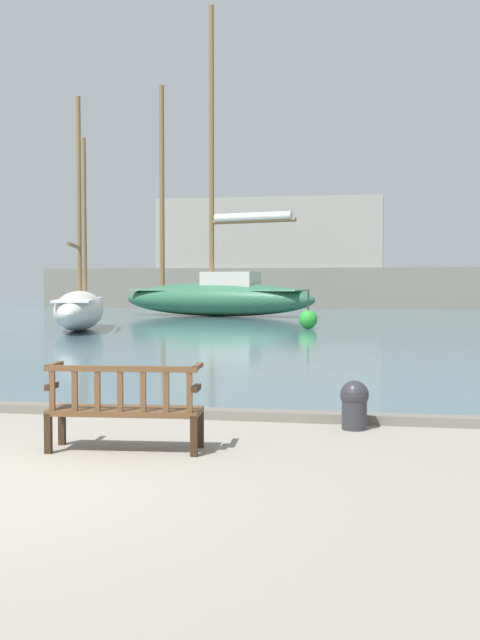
{
  "coord_description": "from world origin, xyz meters",
  "views": [
    {
      "loc": [
        3.54,
        -6.3,
        1.77
      ],
      "look_at": [
        0.38,
        10.0,
        1.0
      ],
      "focal_mm": 45.0,
      "sensor_mm": 36.0,
      "label": 1
    }
  ],
  "objects_px": {
    "park_bench": "(125,407)",
    "channel_buoy": "(308,319)",
    "sailboat_outer_port": "(80,308)",
    "sailboat_far_starboard": "(217,292)",
    "mooring_bollard": "(354,403)"
  },
  "relations": [
    {
      "from": "sailboat_far_starboard",
      "to": "channel_buoy",
      "type": "xyz_separation_m",
      "value": [
        5.7,
        -10.12,
        -0.85
      ]
    },
    {
      "from": "park_bench",
      "to": "sailboat_outer_port",
      "type": "distance_m",
      "value": 20.83
    },
    {
      "from": "mooring_bollard",
      "to": "channel_buoy",
      "type": "distance_m",
      "value": 19.87
    },
    {
      "from": "sailboat_outer_port",
      "to": "mooring_bollard",
      "type": "relative_size",
      "value": 14.01
    },
    {
      "from": "sailboat_outer_port",
      "to": "channel_buoy",
      "type": "height_order",
      "value": "sailboat_outer_port"
    },
    {
      "from": "park_bench",
      "to": "mooring_bollard",
      "type": "relative_size",
      "value": 2.76
    },
    {
      "from": "sailboat_outer_port",
      "to": "sailboat_far_starboard",
      "type": "distance_m",
      "value": 12.65
    },
    {
      "from": "park_bench",
      "to": "channel_buoy",
      "type": "bearing_deg",
      "value": 90.97
    },
    {
      "from": "park_bench",
      "to": "channel_buoy",
      "type": "height_order",
      "value": "channel_buoy"
    },
    {
      "from": "park_bench",
      "to": "channel_buoy",
      "type": "relative_size",
      "value": 1.18
    },
    {
      "from": "sailboat_outer_port",
      "to": "channel_buoy",
      "type": "distance_m",
      "value": 8.31
    },
    {
      "from": "sailboat_far_starboard",
      "to": "mooring_bollard",
      "type": "distance_m",
      "value": 30.97
    },
    {
      "from": "sailboat_outer_port",
      "to": "channel_buoy",
      "type": "bearing_deg",
      "value": 16.23
    },
    {
      "from": "park_bench",
      "to": "sailboat_outer_port",
      "type": "height_order",
      "value": "sailboat_outer_port"
    },
    {
      "from": "park_bench",
      "to": "channel_buoy",
      "type": "xyz_separation_m",
      "value": [
        -0.36,
        21.4,
        -0.04
      ]
    }
  ]
}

